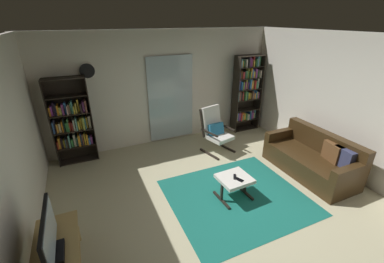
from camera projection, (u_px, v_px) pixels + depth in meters
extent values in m
plane|color=#C4BC95|center=(226.00, 211.00, 4.02)|extent=(7.02, 7.02, 0.00)
cube|color=silver|center=(164.00, 89.00, 5.90)|extent=(5.60, 0.06, 2.60)
cube|color=silver|center=(361.00, 111.00, 4.49)|extent=(0.06, 6.00, 2.60)
cube|color=silver|center=(171.00, 99.00, 5.99)|extent=(1.10, 0.01, 2.00)
cube|color=#1A6E61|center=(236.00, 197.00, 4.34)|extent=(2.24, 2.00, 0.01)
cube|color=tan|center=(55.00, 256.00, 2.73)|extent=(0.48, 1.33, 0.02)
cylinder|color=tan|center=(77.00, 228.00, 3.41)|extent=(0.05, 0.05, 0.46)
cylinder|color=tan|center=(45.00, 237.00, 3.27)|extent=(0.05, 0.05, 0.46)
cube|color=black|center=(54.00, 253.00, 2.71)|extent=(0.20, 0.32, 0.05)
cube|color=black|center=(48.00, 235.00, 2.60)|extent=(0.04, 0.83, 0.48)
cube|color=silver|center=(51.00, 234.00, 2.61)|extent=(0.01, 0.78, 0.43)
cube|color=black|center=(51.00, 125.00, 4.96)|extent=(0.02, 0.30, 1.79)
cube|color=black|center=(92.00, 119.00, 5.24)|extent=(0.02, 0.30, 1.79)
cube|color=black|center=(72.00, 119.00, 5.22)|extent=(0.78, 0.02, 1.79)
cube|color=black|center=(80.00, 159.00, 5.46)|extent=(0.74, 0.28, 0.02)
cube|color=black|center=(77.00, 145.00, 5.32)|extent=(0.74, 0.28, 0.02)
cube|color=black|center=(74.00, 130.00, 5.17)|extent=(0.74, 0.28, 0.02)
cube|color=black|center=(70.00, 113.00, 5.03)|extent=(0.74, 0.28, 0.02)
cube|color=black|center=(66.00, 96.00, 4.88)|extent=(0.74, 0.28, 0.02)
cube|color=black|center=(63.00, 78.00, 4.74)|extent=(0.74, 0.28, 0.02)
cube|color=#C23926|center=(58.00, 145.00, 5.16)|extent=(0.03, 0.14, 0.15)
cube|color=orange|center=(59.00, 142.00, 5.17)|extent=(0.04, 0.16, 0.23)
cube|color=#2C242F|center=(62.00, 143.00, 5.19)|extent=(0.04, 0.11, 0.19)
cube|color=#A89C28|center=(64.00, 143.00, 5.21)|extent=(0.03, 0.15, 0.17)
cube|color=#5D88A0|center=(66.00, 143.00, 5.21)|extent=(0.02, 0.17, 0.19)
cube|color=#2C2220|center=(67.00, 142.00, 5.21)|extent=(0.03, 0.22, 0.21)
cube|color=#5A9F90|center=(69.00, 140.00, 5.22)|extent=(0.03, 0.23, 0.26)
cube|color=#348341|center=(72.00, 142.00, 5.25)|extent=(0.04, 0.13, 0.16)
cube|color=beige|center=(75.00, 140.00, 5.25)|extent=(0.04, 0.13, 0.27)
cube|color=teal|center=(77.00, 141.00, 5.29)|extent=(0.03, 0.13, 0.18)
cube|color=orange|center=(79.00, 140.00, 5.29)|extent=(0.04, 0.22, 0.23)
cube|color=#2C55AD|center=(81.00, 139.00, 5.31)|extent=(0.03, 0.10, 0.23)
cube|color=brown|center=(83.00, 139.00, 5.31)|extent=(0.03, 0.15, 0.23)
cube|color=gold|center=(85.00, 138.00, 5.35)|extent=(0.03, 0.22, 0.24)
cube|color=orange|center=(87.00, 138.00, 5.35)|extent=(0.03, 0.22, 0.23)
cube|color=#3767B8|center=(89.00, 140.00, 5.37)|extent=(0.03, 0.19, 0.15)
cube|color=#944398|center=(91.00, 139.00, 5.39)|extent=(0.04, 0.14, 0.16)
cube|color=#3E67AF|center=(54.00, 127.00, 5.00)|extent=(0.02, 0.23, 0.23)
cube|color=#242130|center=(55.00, 126.00, 4.99)|extent=(0.02, 0.10, 0.27)
cube|color=orange|center=(57.00, 128.00, 5.02)|extent=(0.03, 0.16, 0.18)
cube|color=beige|center=(60.00, 127.00, 5.05)|extent=(0.04, 0.15, 0.18)
cube|color=orange|center=(62.00, 126.00, 5.04)|extent=(0.02, 0.15, 0.23)
cube|color=black|center=(64.00, 125.00, 5.05)|extent=(0.02, 0.17, 0.26)
cube|color=#348441|center=(67.00, 126.00, 5.10)|extent=(0.04, 0.21, 0.19)
cube|color=#3C7A3E|center=(68.00, 125.00, 5.07)|extent=(0.02, 0.21, 0.26)
cube|color=red|center=(70.00, 126.00, 5.11)|extent=(0.02, 0.16, 0.18)
cube|color=#CF3C3A|center=(72.00, 126.00, 5.15)|extent=(0.03, 0.16, 0.16)
cube|color=beige|center=(74.00, 124.00, 5.12)|extent=(0.03, 0.16, 0.23)
cube|color=#5D9B8D|center=(76.00, 123.00, 5.15)|extent=(0.03, 0.23, 0.25)
cube|color=gold|center=(79.00, 124.00, 5.18)|extent=(0.03, 0.19, 0.19)
cube|color=gold|center=(81.00, 123.00, 5.19)|extent=(0.04, 0.16, 0.23)
cube|color=#99A03C|center=(83.00, 122.00, 5.18)|extent=(0.04, 0.24, 0.26)
cube|color=teal|center=(85.00, 122.00, 5.22)|extent=(0.02, 0.23, 0.23)
cube|color=gold|center=(87.00, 122.00, 5.24)|extent=(0.03, 0.13, 0.23)
cube|color=beige|center=(89.00, 121.00, 5.25)|extent=(0.04, 0.21, 0.26)
cube|color=orange|center=(50.00, 111.00, 4.87)|extent=(0.03, 0.17, 0.17)
cube|color=purple|center=(52.00, 111.00, 4.87)|extent=(0.03, 0.11, 0.19)
cube|color=#251731|center=(54.00, 109.00, 4.89)|extent=(0.03, 0.15, 0.25)
cube|color=#1C1D35|center=(56.00, 109.00, 4.89)|extent=(0.02, 0.15, 0.23)
cube|color=orange|center=(58.00, 109.00, 4.92)|extent=(0.04, 0.19, 0.20)
cube|color=olive|center=(60.00, 111.00, 4.92)|extent=(0.04, 0.16, 0.16)
cube|color=#873B83|center=(63.00, 109.00, 4.93)|extent=(0.04, 0.17, 0.21)
cube|color=#306CB3|center=(65.00, 108.00, 4.96)|extent=(0.04, 0.12, 0.23)
cube|color=beige|center=(67.00, 110.00, 4.96)|extent=(0.02, 0.23, 0.17)
cube|color=brown|center=(69.00, 109.00, 4.97)|extent=(0.03, 0.12, 0.19)
cube|color=#36794D|center=(71.00, 107.00, 5.00)|extent=(0.02, 0.16, 0.22)
cube|color=teal|center=(72.00, 106.00, 5.00)|extent=(0.03, 0.19, 0.25)
cube|color=gold|center=(74.00, 109.00, 5.01)|extent=(0.02, 0.21, 0.15)
cube|color=#A18F38|center=(76.00, 108.00, 5.01)|extent=(0.04, 0.13, 0.20)
cube|color=gold|center=(78.00, 106.00, 5.05)|extent=(0.03, 0.11, 0.25)
cube|color=black|center=(81.00, 107.00, 5.06)|extent=(0.04, 0.19, 0.19)
cube|color=#874196|center=(83.00, 106.00, 5.08)|extent=(0.04, 0.18, 0.21)
cube|color=brown|center=(85.00, 105.00, 5.08)|extent=(0.03, 0.24, 0.24)
cube|color=black|center=(235.00, 96.00, 6.47)|extent=(0.02, 0.30, 1.97)
cube|color=black|center=(258.00, 93.00, 6.74)|extent=(0.02, 0.30, 1.97)
cube|color=black|center=(244.00, 93.00, 6.72)|extent=(0.73, 0.02, 1.97)
cube|color=black|center=(244.00, 128.00, 7.00)|extent=(0.70, 0.28, 0.02)
cube|color=black|center=(245.00, 119.00, 6.89)|extent=(0.70, 0.28, 0.02)
cube|color=black|center=(245.00, 109.00, 6.78)|extent=(0.70, 0.28, 0.02)
cube|color=black|center=(246.00, 99.00, 6.66)|extent=(0.70, 0.28, 0.02)
cube|color=black|center=(247.00, 89.00, 6.54)|extent=(0.70, 0.28, 0.02)
cube|color=black|center=(248.00, 78.00, 6.43)|extent=(0.70, 0.28, 0.02)
cube|color=black|center=(249.00, 67.00, 6.31)|extent=(0.70, 0.28, 0.02)
cube|color=black|center=(250.00, 56.00, 6.20)|extent=(0.70, 0.28, 0.02)
cube|color=gold|center=(235.00, 117.00, 6.71)|extent=(0.04, 0.15, 0.23)
cube|color=#2E65AB|center=(236.00, 116.00, 6.74)|extent=(0.03, 0.16, 0.24)
cube|color=#8B4192|center=(238.00, 116.00, 6.76)|extent=(0.02, 0.18, 0.21)
cube|color=#873D8F|center=(238.00, 116.00, 6.78)|extent=(0.03, 0.20, 0.24)
cube|color=red|center=(240.00, 116.00, 6.77)|extent=(0.03, 0.20, 0.22)
cube|color=#36784E|center=(241.00, 117.00, 6.81)|extent=(0.03, 0.22, 0.15)
cube|color=orange|center=(242.00, 116.00, 6.83)|extent=(0.04, 0.18, 0.21)
cube|color=gold|center=(243.00, 116.00, 6.85)|extent=(0.03, 0.18, 0.18)
cube|color=#388547|center=(245.00, 116.00, 6.86)|extent=(0.02, 0.21, 0.17)
cube|color=#BABAA6|center=(246.00, 116.00, 6.86)|extent=(0.04, 0.22, 0.16)
cube|color=#2F2F2F|center=(248.00, 116.00, 6.88)|extent=(0.03, 0.14, 0.16)
cube|color=#2767AF|center=(248.00, 115.00, 6.89)|extent=(0.03, 0.23, 0.17)
cube|color=teal|center=(249.00, 114.00, 6.90)|extent=(0.02, 0.19, 0.25)
cube|color=#953D87|center=(250.00, 115.00, 6.91)|extent=(0.02, 0.18, 0.18)
cube|color=#8B418E|center=(252.00, 114.00, 6.91)|extent=(0.03, 0.15, 0.25)
cube|color=gold|center=(253.00, 115.00, 6.95)|extent=(0.02, 0.14, 0.15)
cube|color=teal|center=(253.00, 113.00, 6.95)|extent=(0.03, 0.15, 0.23)
cube|color=teal|center=(236.00, 96.00, 6.49)|extent=(0.02, 0.24, 0.24)
cube|color=beige|center=(237.00, 97.00, 6.52)|extent=(0.02, 0.15, 0.17)
cube|color=brown|center=(239.00, 96.00, 6.52)|extent=(0.04, 0.17, 0.23)
cube|color=#262F2C|center=(240.00, 96.00, 6.56)|extent=(0.02, 0.18, 0.20)
cube|color=#C13E38|center=(241.00, 95.00, 6.55)|extent=(0.02, 0.19, 0.23)
cube|color=#AA893B|center=(242.00, 95.00, 6.58)|extent=(0.03, 0.10, 0.23)
cube|color=#408242|center=(244.00, 95.00, 6.56)|extent=(0.04, 0.20, 0.24)
cube|color=#182133|center=(246.00, 96.00, 6.58)|extent=(0.03, 0.17, 0.20)
cube|color=#347E3F|center=(246.00, 95.00, 6.61)|extent=(0.04, 0.14, 0.21)
cube|color=gold|center=(248.00, 96.00, 6.63)|extent=(0.04, 0.11, 0.17)
cube|color=#A98833|center=(249.00, 96.00, 6.65)|extent=(0.04, 0.14, 0.17)
cube|color=brown|center=(251.00, 95.00, 6.65)|extent=(0.04, 0.21, 0.21)
cube|color=#2A63A7|center=(252.00, 94.00, 6.68)|extent=(0.02, 0.20, 0.23)
cube|color=orange|center=(253.00, 95.00, 6.71)|extent=(0.03, 0.22, 0.15)
cube|color=#2C69AD|center=(254.00, 94.00, 6.70)|extent=(0.03, 0.20, 0.22)
cube|color=olive|center=(256.00, 95.00, 6.70)|extent=(0.03, 0.16, 0.18)
cube|color=#90488F|center=(257.00, 95.00, 6.72)|extent=(0.03, 0.16, 0.17)
cube|color=#375DA8|center=(238.00, 85.00, 6.37)|extent=(0.04, 0.17, 0.23)
cube|color=#8A3A8A|center=(239.00, 85.00, 6.41)|extent=(0.03, 0.13, 0.24)
cube|color=#266DAB|center=(240.00, 85.00, 6.41)|extent=(0.04, 0.19, 0.21)
cube|color=#929A3F|center=(242.00, 85.00, 6.42)|extent=(0.02, 0.21, 0.22)
cube|color=#34824A|center=(243.00, 86.00, 6.45)|extent=(0.04, 0.12, 0.17)
cube|color=#9F3E8F|center=(244.00, 85.00, 6.46)|extent=(0.02, 0.20, 0.20)
cube|color=olive|center=(245.00, 84.00, 6.47)|extent=(0.04, 0.14, 0.24)
cube|color=#8C3883|center=(247.00, 85.00, 6.50)|extent=(0.03, 0.14, 0.17)
cube|color=teal|center=(249.00, 84.00, 6.48)|extent=(0.04, 0.20, 0.25)
cube|color=orange|center=(250.00, 85.00, 6.51)|extent=(0.03, 0.19, 0.20)
cube|color=#A2933E|center=(251.00, 84.00, 6.54)|extent=(0.03, 0.20, 0.22)
cube|color=gold|center=(252.00, 84.00, 6.56)|extent=(0.02, 0.17, 0.20)
cube|color=red|center=(253.00, 84.00, 6.54)|extent=(0.03, 0.23, 0.22)
cube|color=#347F3B|center=(254.00, 84.00, 6.56)|extent=(0.04, 0.21, 0.18)
cube|color=teal|center=(255.00, 84.00, 6.59)|extent=(0.02, 0.22, 0.18)
cube|color=beige|center=(257.00, 83.00, 6.60)|extent=(0.04, 0.16, 0.25)
cube|color=red|center=(238.00, 74.00, 6.25)|extent=(0.02, 0.14, 0.22)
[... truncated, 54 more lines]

